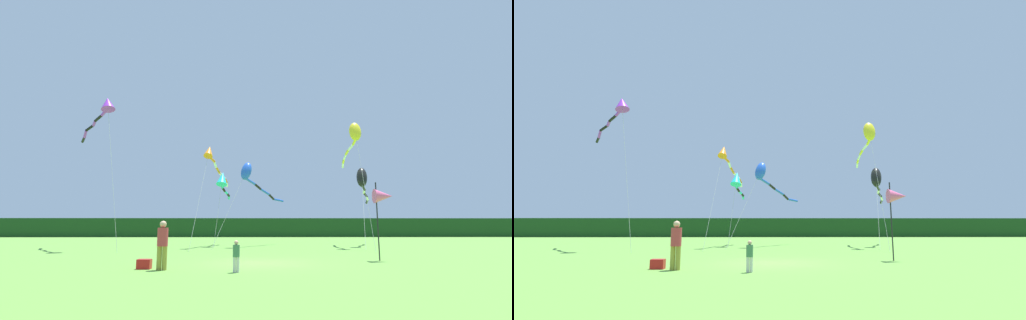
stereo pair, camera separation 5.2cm
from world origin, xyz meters
The scene contains 12 objects.
ground_plane centered at (0.00, 0.00, 0.00)m, with size 120.00×120.00×0.00m, color #5B9338.
distant_treeline centered at (0.00, 45.00, 1.48)m, with size 108.00×3.59×2.95m, color #193D19.
person_adult centered at (-3.70, -2.72, 1.02)m, with size 0.40×0.40×1.82m.
person_child centered at (-0.89, -3.49, 0.62)m, with size 0.25×0.25×1.12m.
cooler_box centered at (-4.46, -2.29, 0.18)m, with size 0.51×0.41×0.37m, color red.
banner_flag_pole centered at (6.15, 1.08, 3.04)m, with size 0.90×0.70×3.76m.
kite_orange centered at (-3.44, 13.43, 7.16)m, with size 1.96×10.77×8.23m.
kite_black centered at (9.19, 14.25, 5.54)m, with size 3.18×9.16×6.72m.
kite_yellow centered at (8.06, 12.36, 8.81)m, with size 1.04×10.32×9.95m.
kite_blue centered at (-0.34, 13.67, 5.79)m, with size 5.93×8.41×6.94m.
kite_purple centered at (-11.07, 9.46, 10.13)m, with size 5.95×7.15×10.98m.
kite_cyan centered at (-2.67, 14.73, 5.52)m, with size 1.17×5.94×6.38m.
Camera 1 is at (-0.46, -17.30, 1.59)m, focal length 26.43 mm.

